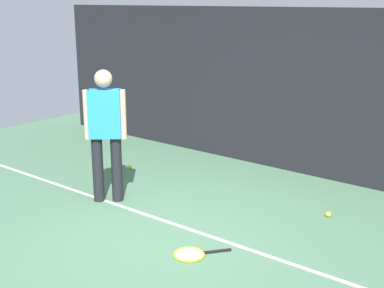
{
  "coord_description": "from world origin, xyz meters",
  "views": [
    {
      "loc": [
        3.44,
        -3.92,
        2.53
      ],
      "look_at": [
        0.0,
        0.4,
        1.0
      ],
      "focal_mm": 49.15,
      "sensor_mm": 36.0,
      "label": 1
    }
  ],
  "objects": [
    {
      "name": "tennis_ball_near_player",
      "position": [
        -2.11,
        1.5,
        0.03
      ],
      "size": [
        0.07,
        0.07,
        0.07
      ],
      "primitive_type": "sphere",
      "color": "#CCE033",
      "rests_on": "ground"
    },
    {
      "name": "tennis_racket",
      "position": [
        0.41,
        -0.11,
        0.01
      ],
      "size": [
        0.51,
        0.59,
        0.03
      ],
      "rotation": [
        0.0,
        0.0,
        4.06
      ],
      "color": "black",
      "rests_on": "ground"
    },
    {
      "name": "tennis_player",
      "position": [
        -1.39,
        0.4,
        0.97
      ],
      "size": [
        0.45,
        0.43,
        1.7
      ],
      "rotation": [
        0.0,
        0.0,
        0.71
      ],
      "color": "black",
      "rests_on": "ground"
    },
    {
      "name": "ground_plane",
      "position": [
        0.0,
        0.0,
        0.0
      ],
      "size": [
        12.0,
        12.0,
        0.0
      ],
      "primitive_type": "plane",
      "color": "#4C7556"
    },
    {
      "name": "back_fence",
      "position": [
        0.0,
        3.0,
        1.21
      ],
      "size": [
        10.0,
        0.1,
        2.42
      ],
      "primitive_type": "cube",
      "color": "black",
      "rests_on": "ground"
    },
    {
      "name": "court_line",
      "position": [
        0.0,
        0.36,
        0.0
      ],
      "size": [
        9.0,
        0.05,
        0.0
      ],
      "primitive_type": "cube",
      "color": "white",
      "rests_on": "ground"
    },
    {
      "name": "tennis_ball_by_fence",
      "position": [
        1.08,
        1.67,
        0.03
      ],
      "size": [
        0.07,
        0.07,
        0.07
      ],
      "primitive_type": "sphere",
      "color": "#CCE033",
      "rests_on": "ground"
    }
  ]
}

